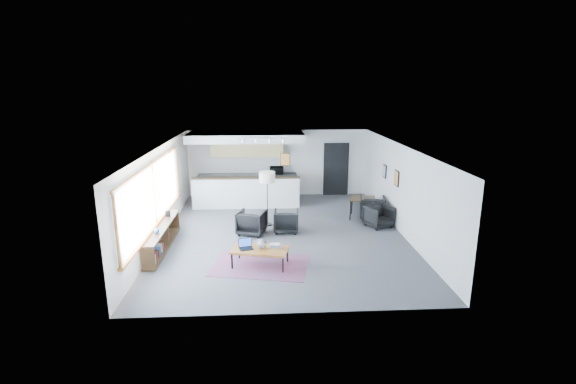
{
  "coord_description": "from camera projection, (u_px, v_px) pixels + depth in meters",
  "views": [
    {
      "loc": [
        -0.52,
        -11.72,
        4.3
      ],
      "look_at": [
        0.17,
        0.4,
        1.17
      ],
      "focal_mm": 26.0,
      "sensor_mm": 36.0,
      "label": 1
    }
  ],
  "objects": [
    {
      "name": "dining_chair_near",
      "position": [
        379.0,
        217.0,
        12.93
      ],
      "size": [
        0.8,
        0.78,
        0.63
      ],
      "primitive_type": "imported",
      "rotation": [
        0.0,
        0.0,
        0.42
      ],
      "color": "black",
      "rests_on": "floor"
    },
    {
      "name": "window",
      "position": [
        154.0,
        196.0,
        11.01
      ],
      "size": [
        0.1,
        5.95,
        1.66
      ],
      "color": "#8CBFFF",
      "rests_on": "room"
    },
    {
      "name": "armchair_left",
      "position": [
        252.0,
        221.0,
        12.29
      ],
      "size": [
        0.92,
        0.89,
        0.78
      ],
      "primitive_type": "imported",
      "rotation": [
        0.0,
        0.0,
        2.86
      ],
      "color": "black",
      "rests_on": "floor"
    },
    {
      "name": "room",
      "position": [
        283.0,
        191.0,
        12.11
      ],
      "size": [
        7.02,
        9.02,
        2.62
      ],
      "color": "#464648",
      "rests_on": "ground"
    },
    {
      "name": "coaster",
      "position": [
        263.0,
        252.0,
        9.9
      ],
      "size": [
        0.1,
        0.1,
        0.01
      ],
      "rotation": [
        0.0,
        0.0,
        0.03
      ],
      "color": "#E5590C",
      "rests_on": "coffee_table"
    },
    {
      "name": "laptop",
      "position": [
        246.0,
        245.0,
        10.13
      ],
      "size": [
        0.38,
        0.34,
        0.23
      ],
      "rotation": [
        0.0,
        0.0,
        0.26
      ],
      "color": "black",
      "rests_on": "coffee_table"
    },
    {
      "name": "console",
      "position": [
        162.0,
        238.0,
        11.16
      ],
      "size": [
        0.35,
        3.0,
        0.8
      ],
      "color": "#332212",
      "rests_on": "floor"
    },
    {
      "name": "track_light",
      "position": [
        262.0,
        139.0,
        13.9
      ],
      "size": [
        1.6,
        0.07,
        0.15
      ],
      "color": "silver",
      "rests_on": "room"
    },
    {
      "name": "floor_lamp",
      "position": [
        267.0,
        179.0,
        12.81
      ],
      "size": [
        0.61,
        0.61,
        1.71
      ],
      "rotation": [
        0.0,
        0.0,
        -0.29
      ],
      "color": "black",
      "rests_on": "floor"
    },
    {
      "name": "coffee_table",
      "position": [
        260.0,
        250.0,
        10.12
      ],
      "size": [
        1.47,
        1.01,
        0.44
      ],
      "rotation": [
        0.0,
        0.0,
        -0.22
      ],
      "color": "brown",
      "rests_on": "floor"
    },
    {
      "name": "dining_table",
      "position": [
        362.0,
        200.0,
        13.73
      ],
      "size": [
        0.99,
        0.99,
        0.68
      ],
      "rotation": [
        0.0,
        0.0,
        -0.28
      ],
      "color": "#332212",
      "rests_on": "floor"
    },
    {
      "name": "microwave",
      "position": [
        277.0,
        170.0,
        16.17
      ],
      "size": [
        0.53,
        0.33,
        0.34
      ],
      "primitive_type": "imported",
      "rotation": [
        0.0,
        0.0,
        -0.1
      ],
      "color": "black",
      "rests_on": "kitchenette"
    },
    {
      "name": "ceramic_pot",
      "position": [
        262.0,
        244.0,
        10.11
      ],
      "size": [
        0.23,
        0.23,
        0.23
      ],
      "rotation": [
        0.0,
        0.0,
        -0.27
      ],
      "color": "gray",
      "rests_on": "coffee_table"
    },
    {
      "name": "dining_chair_far",
      "position": [
        372.0,
        208.0,
        13.74
      ],
      "size": [
        0.79,
        0.76,
        0.7
      ],
      "primitive_type": "imported",
      "rotation": [
        0.0,
        0.0,
        2.94
      ],
      "color": "black",
      "rests_on": "floor"
    },
    {
      "name": "wall_art_upper",
      "position": [
        385.0,
        171.0,
        13.89
      ],
      "size": [
        0.03,
        0.34,
        0.44
      ],
      "color": "black",
      "rests_on": "room"
    },
    {
      "name": "book_stack",
      "position": [
        275.0,
        246.0,
        10.2
      ],
      "size": [
        0.29,
        0.23,
        0.09
      ],
      "rotation": [
        0.0,
        0.0,
        -0.05
      ],
      "color": "silver",
      "rests_on": "coffee_table"
    },
    {
      "name": "armchair_right",
      "position": [
        286.0,
        220.0,
        12.48
      ],
      "size": [
        0.78,
        0.73,
        0.74
      ],
      "primitive_type": "imported",
      "rotation": [
        0.0,
        0.0,
        3.06
      ],
      "color": "black",
      "rests_on": "floor"
    },
    {
      "name": "doorway",
      "position": [
        336.0,
        168.0,
        16.57
      ],
      "size": [
        1.1,
        0.12,
        2.15
      ],
      "color": "black",
      "rests_on": "room"
    },
    {
      "name": "wall_art_lower",
      "position": [
        397.0,
        178.0,
        12.62
      ],
      "size": [
        0.03,
        0.38,
        0.48
      ],
      "color": "black",
      "rests_on": "room"
    },
    {
      "name": "kitchenette",
      "position": [
        247.0,
        165.0,
        15.61
      ],
      "size": [
        4.2,
        1.96,
        2.6
      ],
      "color": "white",
      "rests_on": "floor"
    },
    {
      "name": "kilim_rug",
      "position": [
        260.0,
        265.0,
        10.22
      ],
      "size": [
        2.56,
        1.99,
        0.01
      ],
      "rotation": [
        0.0,
        0.0,
        -0.2
      ],
      "color": "#5E3149",
      "rests_on": "floor"
    }
  ]
}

